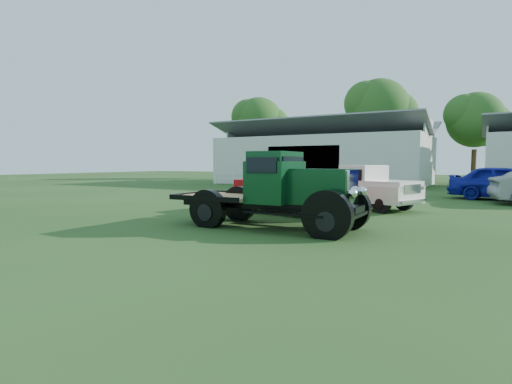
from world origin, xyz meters
The scene contains 10 objects.
ground centered at (0.00, 0.00, 0.00)m, with size 120.00×120.00×0.00m, color #1C3B11.
shed_left centered at (-7.00, 26.00, 2.80)m, with size 18.80×10.20×5.60m, color beige, non-canonical shape.
fence_rail centered at (-8.00, 20.00, 0.60)m, with size 14.20×0.16×1.20m, color white, non-canonical shape.
tree_a centered at (-18.00, 33.00, 5.25)m, with size 6.30×6.30×10.50m, color #2C4E1D, non-canonical shape.
tree_b centered at (-4.00, 34.00, 5.75)m, with size 6.90×6.90×11.50m, color #2C4E1D, non-canonical shape.
tree_c centered at (5.00, 33.00, 4.50)m, with size 5.40×5.40×9.00m, color #2C4E1D, non-canonical shape.
vintage_flatbed centered at (0.71, 1.28, 1.13)m, with size 5.70×2.26×2.26m, color #0B381A, non-canonical shape.
red_pickup centered at (-0.19, 4.43, 0.85)m, with size 4.67×1.79×1.70m, color #B20A10, non-canonical shape.
white_pickup centered at (1.62, 7.63, 0.89)m, with size 4.87×1.89×1.79m, color silver, non-canonical shape.
misc_car_blue centered at (7.04, 14.88, 0.90)m, with size 2.13×5.30×1.80m, color #121791.
Camera 1 is at (6.25, -9.16, 1.94)m, focal length 28.00 mm.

